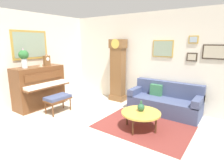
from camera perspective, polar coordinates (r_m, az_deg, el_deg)
ground_plane at (r=4.32m, az=-7.07°, el=-15.69°), size 6.40×6.00×0.10m
wall_left at (r=5.94m, az=-26.32°, el=5.58°), size 0.13×4.90×2.80m
wall_back at (r=5.83m, az=8.91°, el=6.51°), size 5.30×0.13×2.80m
area_rug at (r=4.44m, az=9.82°, el=-14.22°), size 2.10×1.50×0.01m
piano at (r=5.87m, az=-21.85°, el=-1.94°), size 0.87×1.44×1.23m
piano_bench at (r=5.27m, az=-16.67°, el=-5.54°), size 0.42×0.70×0.48m
grandfather_clock at (r=5.97m, az=1.83°, el=2.53°), size 0.52×0.34×2.03m
couch at (r=5.30m, az=16.18°, el=-6.49°), size 1.90×0.80×0.84m
coffee_table at (r=4.18m, az=9.09°, el=-10.27°), size 0.88×0.88×0.41m
mantel_clock at (r=5.92m, az=-19.85°, el=5.99°), size 0.13×0.18×0.38m
flower_vase at (r=5.54m, az=-26.00°, el=6.60°), size 0.26×0.26×0.58m
teacup at (r=5.75m, az=-21.47°, el=4.22°), size 0.12×0.12×0.06m
green_jug at (r=4.20m, az=9.11°, el=-8.47°), size 0.17×0.17×0.24m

